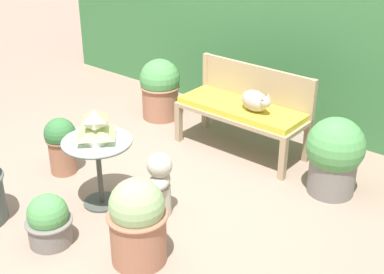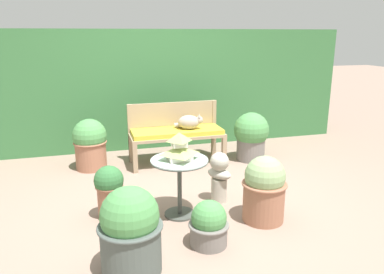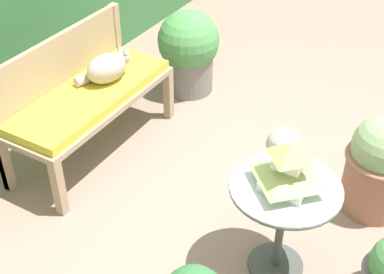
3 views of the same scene
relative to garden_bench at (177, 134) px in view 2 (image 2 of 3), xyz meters
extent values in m
plane|color=gray|center=(-0.17, -1.24, -0.42)|extent=(30.00, 30.00, 0.00)
cube|color=#38703D|center=(-0.17, 1.23, 0.50)|extent=(6.40, 0.82, 1.85)
cube|color=tan|center=(-0.62, -0.23, -0.23)|extent=(0.06, 0.06, 0.39)
cube|color=tan|center=(0.62, -0.23, -0.23)|extent=(0.06, 0.06, 0.39)
cube|color=tan|center=(-0.62, 0.23, -0.23)|extent=(0.06, 0.06, 0.39)
cube|color=tan|center=(0.62, 0.23, -0.23)|extent=(0.06, 0.06, 0.39)
cube|color=tan|center=(0.00, 0.00, -0.01)|extent=(1.30, 0.51, 0.04)
cube|color=gold|center=(0.00, 0.00, 0.04)|extent=(1.25, 0.47, 0.06)
cube|color=tan|center=(-0.62, 0.24, -0.01)|extent=(0.06, 0.06, 0.84)
cube|color=tan|center=(0.62, 0.24, -0.01)|extent=(0.06, 0.06, 0.84)
cube|color=tan|center=(0.00, 0.24, 0.24)|extent=(1.25, 0.04, 0.34)
ellipsoid|color=#A89989|center=(0.16, -0.03, 0.17)|extent=(0.34, 0.27, 0.20)
sphere|color=#A89989|center=(0.30, -0.07, 0.20)|extent=(0.11, 0.11, 0.11)
cone|color=#A89989|center=(0.31, -0.04, 0.26)|extent=(0.04, 0.04, 0.05)
cone|color=#A89989|center=(0.30, -0.09, 0.26)|extent=(0.04, 0.04, 0.05)
cylinder|color=#A89989|center=(0.07, 0.08, 0.11)|extent=(0.18, 0.11, 0.07)
cylinder|color=#424742|center=(-0.35, -1.55, -0.41)|extent=(0.31, 0.31, 0.02)
cylinder|color=#424742|center=(-0.35, -1.55, -0.13)|extent=(0.04, 0.04, 0.58)
cylinder|color=silver|center=(-0.35, -1.55, 0.17)|extent=(0.57, 0.57, 0.01)
torus|color=#424742|center=(-0.35, -1.55, 0.15)|extent=(0.57, 0.57, 0.02)
cube|color=silver|center=(-0.35, -1.55, 0.20)|extent=(0.22, 0.22, 0.06)
pyramid|color=#A8BC66|center=(-0.35, -1.55, 0.27)|extent=(0.30, 0.30, 0.08)
cube|color=silver|center=(-0.35, -1.55, 0.33)|extent=(0.14, 0.14, 0.05)
pyramid|color=#A8BC66|center=(-0.35, -1.55, 0.40)|extent=(0.19, 0.19, 0.09)
cylinder|color=#B7B2A3|center=(0.15, -1.34, -0.29)|extent=(0.17, 0.17, 0.26)
ellipsoid|color=#B7B2A3|center=(0.15, -1.34, -0.10)|extent=(0.29, 0.33, 0.11)
sphere|color=#B7B2A3|center=(0.15, -1.34, 0.03)|extent=(0.21, 0.21, 0.21)
cylinder|color=#4C5651|center=(-0.93, -2.35, -0.23)|extent=(0.46, 0.46, 0.39)
torus|color=#4C5651|center=(-0.93, -2.35, -0.04)|extent=(0.50, 0.50, 0.03)
sphere|color=#4C8E4C|center=(-0.93, -2.35, 0.05)|extent=(0.45, 0.45, 0.45)
cylinder|color=slate|center=(1.06, -0.14, -0.24)|extent=(0.41, 0.41, 0.36)
torus|color=slate|center=(1.06, -0.14, -0.07)|extent=(0.44, 0.44, 0.03)
sphere|color=#4C8E4C|center=(1.06, -0.14, 0.03)|extent=(0.50, 0.50, 0.50)
cylinder|color=#9E664C|center=(-1.18, 0.10, -0.23)|extent=(0.41, 0.41, 0.38)
torus|color=#9E664C|center=(-1.18, 0.10, -0.05)|extent=(0.45, 0.45, 0.03)
sphere|color=#4C8E4C|center=(-1.18, 0.10, 0.04)|extent=(0.45, 0.45, 0.45)
cylinder|color=slate|center=(-0.24, -2.15, -0.32)|extent=(0.32, 0.32, 0.20)
torus|color=slate|center=(-0.24, -2.15, -0.23)|extent=(0.36, 0.36, 0.03)
sphere|color=#4C8E4C|center=(-0.24, -2.15, -0.17)|extent=(0.31, 0.31, 0.31)
cylinder|color=#9E664C|center=(-1.03, -1.41, -0.25)|extent=(0.24, 0.24, 0.35)
torus|color=#9E664C|center=(-1.03, -1.41, -0.09)|extent=(0.27, 0.27, 0.03)
sphere|color=#336B38|center=(-1.03, -1.41, -0.02)|extent=(0.29, 0.29, 0.29)
cylinder|color=#9E664C|center=(0.42, -1.87, -0.23)|extent=(0.40, 0.40, 0.39)
torus|color=#9E664C|center=(0.42, -1.87, -0.04)|extent=(0.44, 0.44, 0.03)
sphere|color=#89A870|center=(0.42, -1.87, 0.04)|extent=(0.39, 0.39, 0.39)
camera|label=1|loc=(2.68, -4.02, 2.09)|focal=50.00mm
camera|label=2|loc=(-1.17, -4.91, 1.36)|focal=35.00mm
camera|label=3|loc=(-2.31, -2.15, 1.94)|focal=50.00mm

